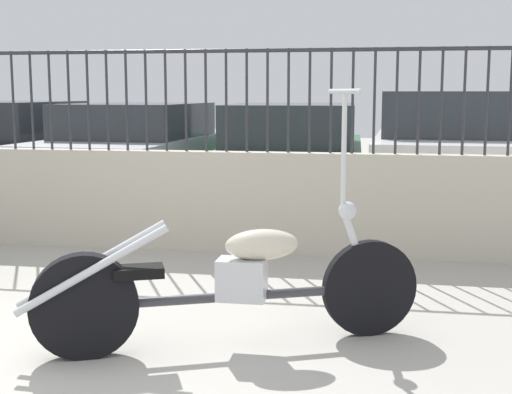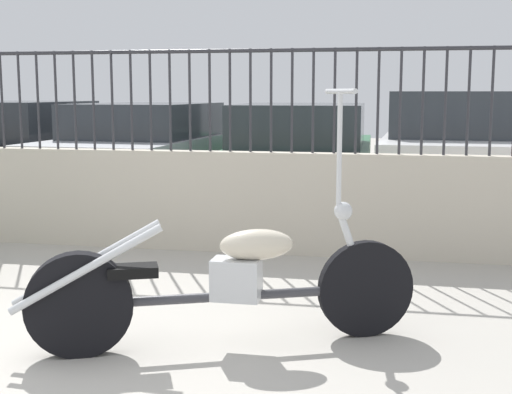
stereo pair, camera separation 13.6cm
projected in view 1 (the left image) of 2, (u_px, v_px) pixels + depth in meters
The scene contains 7 objects.
low_wall at pixel (148, 200), 6.71m from camera, with size 8.90×0.18×0.93m.
fence_railing at pixel (146, 85), 6.55m from camera, with size 8.90×0.04×0.92m.
motorcycle_dark_grey at pixel (214, 283), 4.09m from camera, with size 2.21×1.05×1.49m.
car_black at pixel (13, 149), 10.07m from camera, with size 1.85×4.22×1.34m.
car_silver at pixel (142, 152), 9.54m from camera, with size 1.96×4.30×1.32m.
car_green at pixel (294, 155), 9.23m from camera, with size 1.88×4.62×1.32m.
car_white at pixel (449, 151), 8.99m from camera, with size 1.94×4.11×1.48m.
Camera 1 is at (2.14, -3.26, 1.47)m, focal length 50.00 mm.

